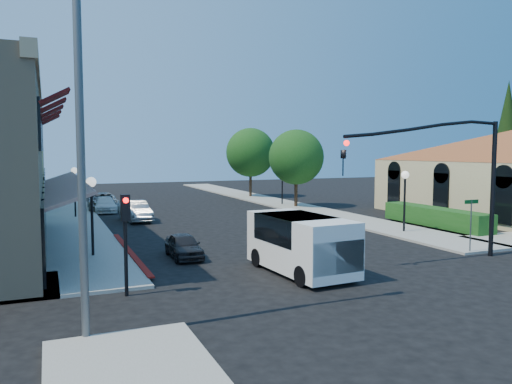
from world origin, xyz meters
name	(u,v)px	position (x,y,z in m)	size (l,w,h in m)	color
ground	(360,282)	(0.00, 0.00, 0.00)	(120.00, 120.00, 0.00)	black
sidewalk_left	(69,210)	(-8.75, 27.00, 0.06)	(3.50, 50.00, 0.12)	#9D9A8E
sidewalk_right	(270,201)	(8.75, 27.00, 0.06)	(3.50, 50.00, 0.12)	#9D9A8E
curb_red_strip	(130,255)	(-6.90, 8.00, 0.00)	(0.25, 10.00, 0.06)	maroon
hedge	(435,227)	(11.70, 9.00, 0.00)	(1.40, 8.00, 1.10)	#1A4F16
conifer_far	(507,132)	(28.00, 18.00, 6.36)	(3.20, 3.20, 11.00)	#322114
street_tree_a	(296,157)	(8.80, 22.00, 4.19)	(4.56, 4.56, 6.48)	#322114
street_tree_b	(250,153)	(8.80, 32.00, 4.54)	(4.94, 4.94, 7.02)	#322114
signal_mast_arm	(457,165)	(5.86, 1.50, 4.09)	(8.01, 0.39, 6.00)	black
secondary_signal	(126,226)	(-8.00, 1.41, 2.32)	(0.28, 0.42, 3.32)	black
cobra_streetlight	(95,128)	(-9.15, -2.00, 5.27)	(3.60, 0.25, 9.31)	#595B5E
street_name_sign	(471,217)	(7.50, 2.20, 1.70)	(0.80, 0.06, 2.50)	#595B5E
lamppost_left_near	(91,196)	(-8.50, 8.00, 2.74)	(0.44, 0.44, 3.57)	black
lamppost_left_far	(74,179)	(-8.50, 22.00, 2.74)	(0.44, 0.44, 3.57)	black
lamppost_right_near	(405,186)	(8.50, 8.00, 2.74)	(0.44, 0.44, 3.57)	black
lamppost_right_far	(282,174)	(8.50, 24.00, 2.74)	(0.44, 0.44, 3.57)	black
white_van	(301,241)	(-1.36, 1.95, 1.28)	(2.49, 5.13, 2.21)	white
parked_car_a	(184,246)	(-4.80, 6.47, 0.54)	(1.26, 3.14, 1.07)	black
parked_car_b	(136,211)	(-4.84, 19.00, 0.68)	(1.45, 4.15, 1.37)	#999B9E
parked_car_c	(105,205)	(-6.20, 24.96, 0.58)	(1.63, 4.01, 1.16)	white
parked_car_d	(103,201)	(-6.20, 26.49, 0.68)	(2.26, 4.90, 1.36)	#929597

